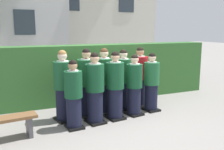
% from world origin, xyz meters
% --- Properties ---
extents(ground_plane, '(60.00, 60.00, 0.00)m').
position_xyz_m(ground_plane, '(0.00, 0.00, 0.00)').
color(ground_plane, gray).
extents(student_front_row_0, '(0.40, 0.47, 1.54)m').
position_xyz_m(student_front_row_0, '(-1.13, -0.18, 0.73)').
color(student_front_row_0, black).
rests_on(student_front_row_0, ground).
extents(student_front_row_1, '(0.46, 0.53, 1.67)m').
position_xyz_m(student_front_row_1, '(-0.58, -0.07, 0.80)').
color(student_front_row_1, black).
rests_on(student_front_row_1, ground).
extents(student_front_row_2, '(0.44, 0.52, 1.67)m').
position_xyz_m(student_front_row_2, '(-0.03, -0.00, 0.80)').
color(student_front_row_2, black).
rests_on(student_front_row_2, ground).
extents(student_front_row_3, '(0.44, 0.51, 1.57)m').
position_xyz_m(student_front_row_3, '(0.53, 0.07, 0.75)').
color(student_front_row_3, black).
rests_on(student_front_row_3, ground).
extents(student_front_row_4, '(0.42, 0.49, 1.57)m').
position_xyz_m(student_front_row_4, '(1.12, 0.19, 0.75)').
color(student_front_row_4, black).
rests_on(student_front_row_4, ground).
extents(student_rear_row_0, '(0.49, 0.56, 1.71)m').
position_xyz_m(student_rear_row_0, '(-1.22, 0.38, 0.82)').
color(student_rear_row_0, black).
rests_on(student_rear_row_0, ground).
extents(student_rear_row_1, '(0.46, 0.54, 1.73)m').
position_xyz_m(student_rear_row_1, '(-0.61, 0.46, 0.82)').
color(student_rear_row_1, black).
rests_on(student_rear_row_1, ground).
extents(student_rear_row_2, '(0.48, 0.58, 1.72)m').
position_xyz_m(student_rear_row_2, '(-0.11, 0.52, 0.82)').
color(student_rear_row_2, black).
rests_on(student_rear_row_2, ground).
extents(student_rear_row_3, '(0.45, 0.55, 1.66)m').
position_xyz_m(student_rear_row_3, '(0.49, 0.62, 0.79)').
color(student_rear_row_3, black).
rests_on(student_rear_row_3, ground).
extents(student_in_red_blazer, '(0.47, 0.54, 1.70)m').
position_xyz_m(student_in_red_blazer, '(1.07, 0.72, 0.81)').
color(student_in_red_blazer, black).
rests_on(student_in_red_blazer, ground).
extents(hedge, '(7.99, 0.70, 1.72)m').
position_xyz_m(hedge, '(0.00, 1.80, 0.86)').
color(hedge, '#33662D').
rests_on(hedge, ground).
extents(wooden_bench, '(1.43, 0.51, 0.48)m').
position_xyz_m(wooden_bench, '(-2.64, -0.30, 0.35)').
color(wooden_bench, brown).
rests_on(wooden_bench, ground).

